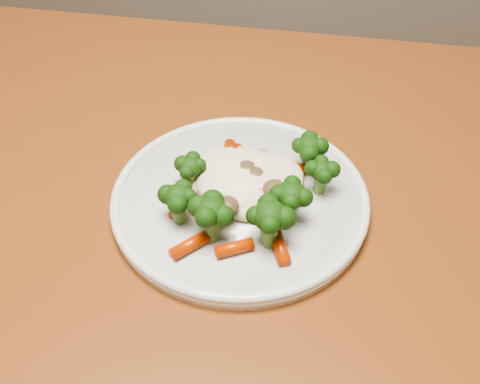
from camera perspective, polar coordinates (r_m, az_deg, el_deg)
The scene contains 3 objects.
dining_table at distance 0.68m, azimuth -6.45°, elevation -7.96°, with size 1.15×0.78×0.75m.
plate at distance 0.60m, azimuth 0.00°, elevation -0.92°, with size 0.25×0.25×0.01m, color white.
meal at distance 0.58m, azimuth 0.74°, elevation 0.51°, with size 0.17×0.17×0.05m.
Camera 1 is at (-0.19, -0.14, 1.18)m, focal length 45.00 mm.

